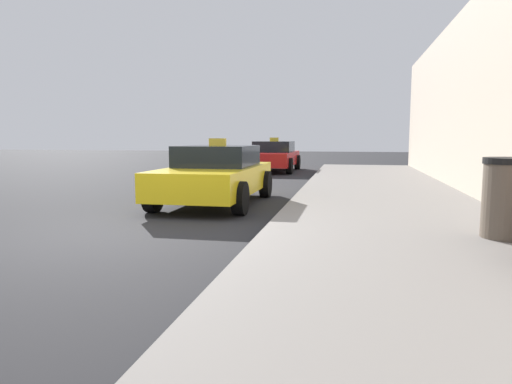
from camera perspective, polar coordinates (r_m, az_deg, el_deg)
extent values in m
plane|color=#232326|center=(7.15, -15.47, -5.21)|extent=(80.00, 80.00, 0.00)
cube|color=gray|center=(6.43, 18.43, -5.99)|extent=(4.00, 32.00, 0.15)
cylinder|color=brown|center=(6.82, 28.73, -1.00)|extent=(0.63, 0.63, 0.97)
cylinder|color=black|center=(6.77, 28.98, 3.39)|extent=(0.66, 0.66, 0.08)
cube|color=yellow|center=(10.08, -5.06, 1.59)|extent=(1.75, 4.12, 0.55)
cube|color=black|center=(10.24, -4.76, 4.48)|extent=(1.54, 1.86, 0.45)
cube|color=yellow|center=(10.23, -4.77, 6.19)|extent=(0.36, 0.14, 0.16)
cylinder|color=black|center=(8.61, -1.97, -0.79)|extent=(0.22, 0.64, 0.64)
cylinder|color=black|center=(9.17, -12.64, -0.48)|extent=(0.22, 0.64, 0.64)
cylinder|color=black|center=(11.17, 1.19, 0.97)|extent=(0.22, 0.64, 0.64)
cylinder|color=black|center=(11.61, -7.33, 1.14)|extent=(0.22, 0.64, 0.64)
cube|color=red|center=(19.64, 2.15, 4.17)|extent=(1.76, 4.29, 0.55)
cube|color=black|center=(19.83, 2.26, 5.64)|extent=(1.54, 1.93, 0.45)
cube|color=yellow|center=(19.83, 2.26, 6.52)|extent=(0.36, 0.14, 0.16)
cylinder|color=black|center=(18.16, 4.18, 3.23)|extent=(0.22, 0.64, 0.64)
cylinder|color=black|center=(18.47, -1.24, 3.30)|extent=(0.22, 0.64, 0.64)
cylinder|color=black|center=(20.88, 5.14, 3.69)|extent=(0.22, 0.64, 0.64)
cylinder|color=black|center=(21.15, 0.40, 3.76)|extent=(0.22, 0.64, 0.64)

